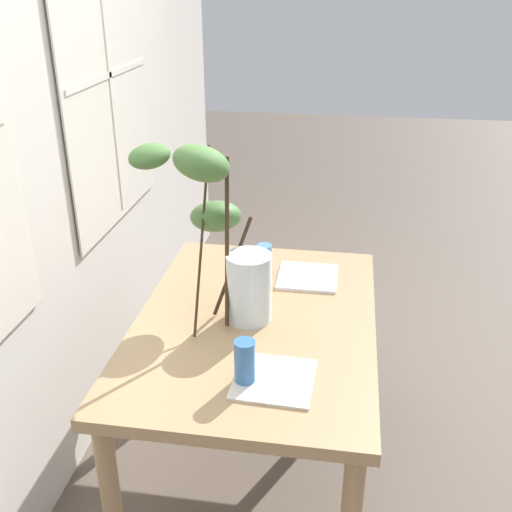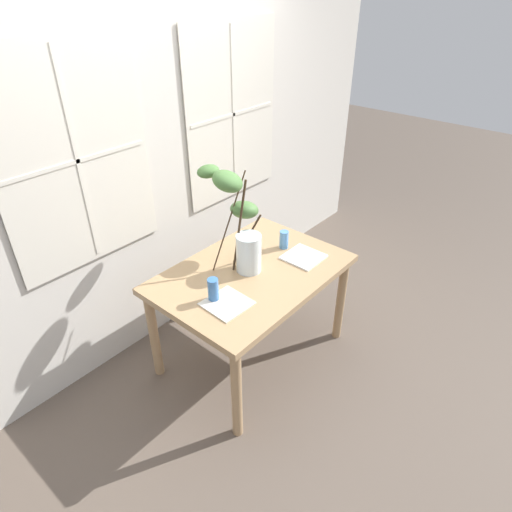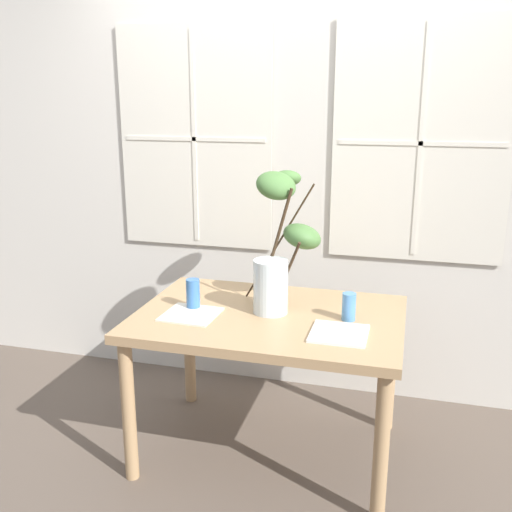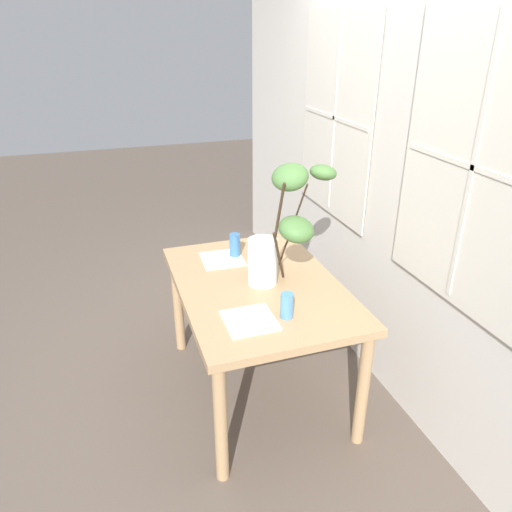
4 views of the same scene
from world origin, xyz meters
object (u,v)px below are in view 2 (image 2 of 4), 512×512
at_px(plate_square_right, 304,257).
at_px(vase_with_branches, 240,222).
at_px(dining_table, 252,282).
at_px(drinking_glass_blue_left, 213,290).
at_px(plate_square_left, 227,303).
at_px(drinking_glass_blue_right, 284,240).

bearing_deg(plate_square_right, vase_with_branches, 139.34).
distance_m(dining_table, plate_square_right, 0.40).
height_order(drinking_glass_blue_left, plate_square_left, drinking_glass_blue_left).
height_order(drinking_glass_blue_left, plate_square_right, drinking_glass_blue_left).
bearing_deg(drinking_glass_blue_left, plate_square_left, -76.85).
xyz_separation_m(vase_with_branches, plate_square_left, (-0.38, -0.23, -0.31)).
height_order(dining_table, drinking_glass_blue_left, drinking_glass_blue_left).
height_order(dining_table, vase_with_branches, vase_with_branches).
bearing_deg(plate_square_right, drinking_glass_blue_right, 84.42).
xyz_separation_m(plate_square_left, plate_square_right, (0.71, -0.05, 0.00)).
relative_size(vase_with_branches, drinking_glass_blue_left, 4.65).
bearing_deg(vase_with_branches, drinking_glass_blue_right, -15.67).
relative_size(dining_table, plate_square_right, 5.14).
distance_m(dining_table, vase_with_branches, 0.43).
xyz_separation_m(drinking_glass_blue_left, drinking_glass_blue_right, (0.75, 0.05, -0.01)).
relative_size(drinking_glass_blue_left, plate_square_right, 0.61).
relative_size(vase_with_branches, drinking_glass_blue_right, 5.32).
distance_m(vase_with_branches, drinking_glass_blue_left, 0.49).
relative_size(drinking_glass_blue_right, plate_square_right, 0.53).
relative_size(dining_table, drinking_glass_blue_right, 9.67).
height_order(drinking_glass_blue_right, plate_square_left, drinking_glass_blue_right).
xyz_separation_m(vase_with_branches, drinking_glass_blue_right, (0.35, -0.10, -0.25)).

